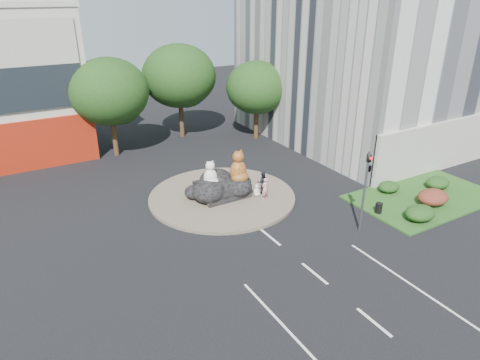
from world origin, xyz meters
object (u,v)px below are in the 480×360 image
(kitten_white, at_px, (257,190))
(pedestrian_dark, at_px, (263,182))
(cat_tabby, at_px, (238,166))
(litter_bin, at_px, (379,208))
(kitten_calico, at_px, (210,199))
(cat_white, at_px, (210,173))
(pedestrian_pink, at_px, (265,189))

(kitten_white, xyz_separation_m, pedestrian_dark, (0.58, 0.17, 0.36))
(cat_tabby, distance_m, pedestrian_dark, 2.09)
(pedestrian_dark, relative_size, litter_bin, 2.35)
(kitten_white, height_order, pedestrian_dark, pedestrian_dark)
(cat_tabby, relative_size, kitten_white, 2.63)
(cat_tabby, bearing_deg, pedestrian_dark, -35.83)
(litter_bin, bearing_deg, kitten_calico, 145.50)
(cat_white, bearing_deg, pedestrian_pink, -31.54)
(kitten_white, height_order, litter_bin, kitten_white)
(kitten_calico, bearing_deg, pedestrian_pink, 6.11)
(kitten_white, bearing_deg, litter_bin, -71.64)
(cat_tabby, height_order, pedestrian_dark, cat_tabby)
(cat_white, distance_m, kitten_calico, 1.79)
(cat_white, bearing_deg, kitten_white, -22.76)
(cat_tabby, distance_m, kitten_white, 2.07)
(pedestrian_pink, bearing_deg, litter_bin, 117.04)
(pedestrian_dark, bearing_deg, litter_bin, 156.08)
(pedestrian_dark, xyz_separation_m, litter_bin, (4.90, -6.01, -0.54))
(cat_tabby, bearing_deg, litter_bin, -55.67)
(cat_white, distance_m, pedestrian_dark, 3.73)
(kitten_white, distance_m, pedestrian_dark, 0.71)
(litter_bin, bearing_deg, pedestrian_dark, 129.20)
(cat_white, bearing_deg, pedestrian_dark, -16.45)
(cat_tabby, xyz_separation_m, pedestrian_dark, (1.49, -0.75, -1.26))
(cat_tabby, distance_m, litter_bin, 9.48)
(cat_white, height_order, cat_tabby, cat_tabby)
(cat_white, height_order, kitten_white, cat_white)
(cat_white, xyz_separation_m, kitten_white, (2.83, -1.29, -1.36))
(kitten_white, bearing_deg, kitten_calico, 150.84)
(kitten_calico, distance_m, pedestrian_pink, 3.75)
(pedestrian_pink, relative_size, litter_bin, 2.25)
(cat_tabby, xyz_separation_m, litter_bin, (6.40, -6.77, -1.80))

